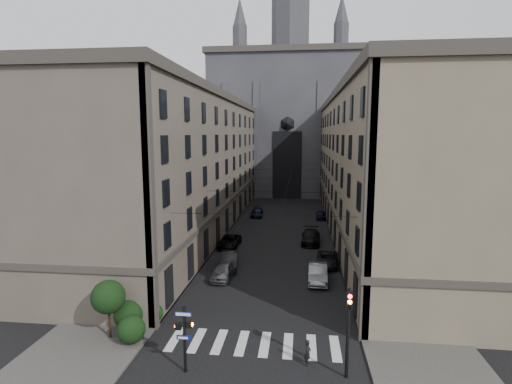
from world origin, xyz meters
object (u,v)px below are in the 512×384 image
(traffic_light_right, at_px, (348,323))
(pedestrian, at_px, (308,352))
(car_left_far, at_px, (257,212))
(car_left_midnear, at_px, (229,260))
(car_right_far, at_px, (321,215))
(car_right_midfar, at_px, (311,237))
(pedestrian_signal_left, at_px, (184,334))
(car_left_midfar, at_px, (229,241))
(car_left_near, at_px, (223,271))
(gothic_tower, at_px, (289,115))
(car_right_near, at_px, (318,273))
(car_right_midnear, at_px, (327,259))

(traffic_light_right, xyz_separation_m, pedestrian, (-2.13, 1.08, -2.51))
(traffic_light_right, distance_m, car_left_far, 44.36)
(car_left_midnear, xyz_separation_m, car_right_far, (10.40, 24.85, -0.15))
(car_right_midfar, height_order, car_right_far, car_right_midfar)
(pedestrian_signal_left, height_order, car_right_midfar, pedestrian_signal_left)
(pedestrian_signal_left, height_order, car_left_midfar, pedestrian_signal_left)
(pedestrian_signal_left, bearing_deg, car_right_far, 77.22)
(car_right_midfar, bearing_deg, traffic_light_right, -84.58)
(car_right_far, bearing_deg, car_left_midnear, -110.59)
(pedestrian_signal_left, relative_size, car_right_far, 1.06)
(car_left_midfar, bearing_deg, traffic_light_right, -64.66)
(car_left_near, bearing_deg, gothic_tower, 89.49)
(car_left_midfar, distance_m, car_right_far, 21.02)
(pedestrian_signal_left, relative_size, pedestrian, 2.58)
(pedestrian_signal_left, xyz_separation_m, car_left_midnear, (-0.69, 17.99, -1.53))
(car_left_midfar, height_order, car_right_near, car_right_near)
(pedestrian_signal_left, relative_size, car_left_midnear, 0.83)
(traffic_light_right, relative_size, car_right_far, 1.37)
(gothic_tower, relative_size, pedestrian_signal_left, 14.50)
(car_right_far, bearing_deg, car_right_midnear, -89.06)
(car_left_near, bearing_deg, pedestrian_signal_left, -83.77)
(pedestrian_signal_left, distance_m, car_right_near, 17.23)
(car_left_midnear, relative_size, car_right_near, 0.99)
(car_left_midnear, bearing_deg, car_right_midfar, 43.42)
(car_left_far, relative_size, car_right_midfar, 0.85)
(car_left_far, bearing_deg, car_right_far, -7.06)
(pedestrian_signal_left, distance_m, car_left_midfar, 25.53)
(car_left_midfar, height_order, car_right_midnear, car_left_midfar)
(car_left_midnear, distance_m, car_right_near, 9.24)
(car_left_near, height_order, car_right_midnear, car_left_near)
(car_left_near, distance_m, car_right_midnear, 11.08)
(car_left_near, distance_m, car_left_far, 28.70)
(gothic_tower, bearing_deg, car_left_midfar, -96.56)
(gothic_tower, bearing_deg, car_left_far, -98.01)
(traffic_light_right, bearing_deg, car_left_near, 124.08)
(traffic_light_right, xyz_separation_m, car_left_near, (-9.80, 14.49, -2.54))
(car_left_midnear, xyz_separation_m, car_right_midnear, (9.92, 1.85, -0.14))
(pedestrian_signal_left, bearing_deg, car_right_midfar, 74.64)
(car_left_midnear, height_order, car_left_midfar, car_left_midnear)
(traffic_light_right, relative_size, pedestrian, 3.36)
(car_left_midfar, bearing_deg, car_right_midnear, -24.99)
(car_left_midfar, bearing_deg, car_right_midfar, 17.44)
(traffic_light_right, bearing_deg, gothic_tower, 94.38)
(pedestrian_signal_left, xyz_separation_m, traffic_light_right, (9.11, 0.42, 0.97))
(car_left_midnear, distance_m, car_left_far, 25.62)
(car_right_far, bearing_deg, car_right_midfar, -95.52)
(car_left_near, distance_m, car_right_midfar, 15.77)
(car_right_midnear, bearing_deg, car_left_far, 118.14)
(pedestrian_signal_left, relative_size, car_right_midnear, 0.84)
(gothic_tower, distance_m, car_right_midnear, 56.58)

